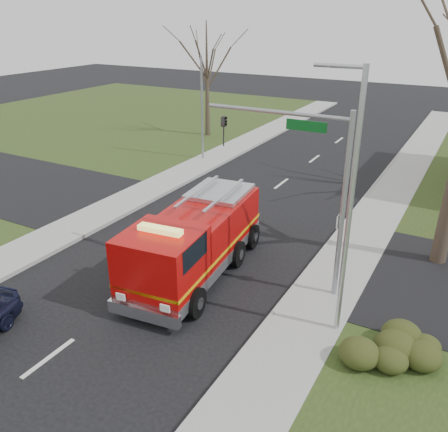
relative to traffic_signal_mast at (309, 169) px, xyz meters
The scene contains 9 objects.
ground 7.18m from the traffic_signal_mast, 163.94° to the right, with size 120.00×120.00×0.00m, color black.
sidewalk_right 4.97m from the traffic_signal_mast, 56.58° to the right, with size 2.40×80.00×0.15m, color gray.
sidewalk_left 12.41m from the traffic_signal_mast, behind, with size 2.40×80.00×0.15m, color gray.
hedge_corner 6.14m from the traffic_signal_mast, 33.41° to the right, with size 2.80×2.00×0.90m, color #2C3312.
bare_tree_left 23.97m from the traffic_signal_mast, 129.43° to the left, with size 4.50×4.50×9.00m.
traffic_signal_mast is the anchor object (origin of this frame).
streetlight_pole 2.78m from the traffic_signal_mast, 46.02° to the right, with size 1.48×0.16×8.40m.
utility_pole_far 17.38m from the traffic_signal_mast, 133.85° to the left, with size 0.14×0.14×7.00m, color gray.
fire_engine 5.33m from the traffic_signal_mast, 164.05° to the right, with size 3.59×7.90×3.09m.
Camera 1 is at (10.20, -13.38, 9.63)m, focal length 38.00 mm.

